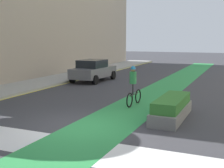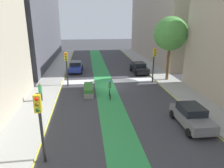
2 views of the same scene
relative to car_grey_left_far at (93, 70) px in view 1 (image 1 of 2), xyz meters
The scene contains 6 objects.
ground_plane 11.57m from the car_grey_left_far, 65.46° to the right, with size 120.00×120.00×0.00m, color #38383D.
bike_lane_paint 11.91m from the car_grey_left_far, 62.16° to the right, with size 2.40×60.00×0.01m, color #2D8C47.
crosswalk_band 13.42m from the car_grey_left_far, 69.02° to the right, with size 12.00×1.80×0.01m, color silver.
car_grey_left_far is the anchor object (origin of this frame).
cyclist_in_lane 8.50m from the car_grey_left_far, 50.45° to the right, with size 0.32×1.73×1.86m.
median_planter 11.09m from the car_grey_left_far, 47.10° to the right, with size 1.01×3.33×0.85m.
Camera 1 is at (5.20, -9.10, 3.10)m, focal length 48.62 mm.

